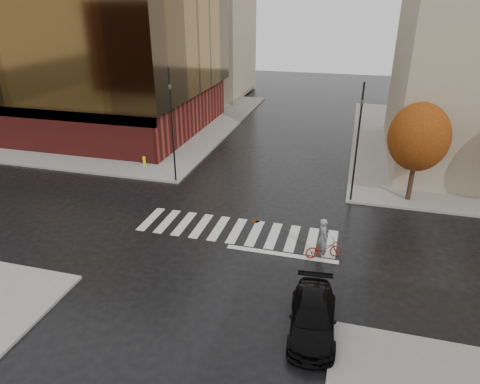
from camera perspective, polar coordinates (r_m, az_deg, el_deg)
The scene contains 12 objects.
ground at distance 24.76m, azimuth -0.77°, elevation -5.74°, with size 120.00×120.00×0.00m, color black.
sidewalk_nw at distance 51.05m, azimuth -17.39°, elevation 9.34°, with size 30.00×30.00×0.15m, color gray.
crosswalk at distance 25.18m, azimuth -0.46°, elevation -5.17°, with size 12.00×3.00×0.01m, color silver.
office_glass at distance 47.79m, azimuth -21.69°, elevation 17.86°, with size 27.00×19.00×16.00m.
building_nw_far at distance 61.64m, azimuth -6.06°, elevation 22.22°, with size 14.00×12.00×20.00m, color tan.
tree_ne_a at distance 29.35m, azimuth 22.73°, elevation 6.75°, with size 3.80×3.80×6.50m.
sedan at distance 18.33m, azimuth 9.67°, elevation -16.03°, with size 1.86×4.57×1.32m, color black.
cyclist at distance 22.80m, azimuth 11.09°, elevation -6.89°, with size 2.10×1.44×2.26m.
traffic_light_nw at distance 30.47m, azimuth -9.10°, elevation 9.77°, with size 0.22×0.18×8.12m.
traffic_light_ne at distance 27.97m, azimuth 15.48°, elevation 7.31°, with size 0.20×0.22×7.75m.
fire_hydrant at distance 35.30m, azimuth -12.66°, elevation 4.15°, with size 0.26×0.26×0.73m.
manhole at distance 26.28m, azimuth 2.03°, elevation -3.82°, with size 0.64×0.64×0.01m, color #462C19.
Camera 1 is at (5.96, -20.55, 12.47)m, focal length 32.00 mm.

